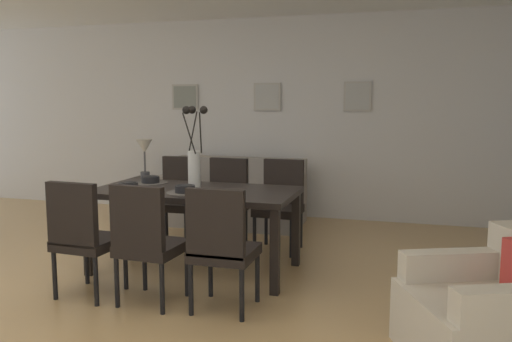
% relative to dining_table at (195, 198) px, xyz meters
% --- Properties ---
extents(ground_plane, '(9.00, 9.00, 0.00)m').
position_rel_dining_table_xyz_m(ground_plane, '(-0.29, -0.73, -0.66)').
color(ground_plane, tan).
extents(back_wall_panel, '(9.00, 0.10, 2.60)m').
position_rel_dining_table_xyz_m(back_wall_panel, '(-0.29, 2.52, 0.64)').
color(back_wall_panel, silver).
rests_on(back_wall_panel, ground).
extents(dining_table, '(1.80, 0.90, 0.74)m').
position_rel_dining_table_xyz_m(dining_table, '(0.00, 0.00, 0.00)').
color(dining_table, black).
rests_on(dining_table, ground).
extents(dining_chair_near_left, '(0.47, 0.47, 0.92)m').
position_rel_dining_table_xyz_m(dining_chair_near_left, '(-0.56, -0.87, -0.15)').
color(dining_chair_near_left, black).
rests_on(dining_chair_near_left, ground).
extents(dining_chair_near_right, '(0.46, 0.46, 0.92)m').
position_rel_dining_table_xyz_m(dining_chair_near_right, '(-0.56, 0.85, -0.15)').
color(dining_chair_near_right, black).
rests_on(dining_chair_near_right, ground).
extents(dining_chair_far_left, '(0.47, 0.47, 0.92)m').
position_rel_dining_table_xyz_m(dining_chair_far_left, '(-0.02, -0.87, -0.15)').
color(dining_chair_far_left, black).
rests_on(dining_chair_far_left, ground).
extents(dining_chair_far_right, '(0.46, 0.46, 0.92)m').
position_rel_dining_table_xyz_m(dining_chair_far_right, '(-0.02, 0.84, -0.15)').
color(dining_chair_far_right, black).
rests_on(dining_chair_far_right, ground).
extents(dining_chair_mid_left, '(0.44, 0.44, 0.92)m').
position_rel_dining_table_xyz_m(dining_chair_mid_left, '(0.56, -0.84, -0.15)').
color(dining_chair_mid_left, black).
rests_on(dining_chair_mid_left, ground).
extents(dining_chair_mid_right, '(0.46, 0.46, 0.92)m').
position_rel_dining_table_xyz_m(dining_chair_mid_right, '(0.57, 0.89, -0.15)').
color(dining_chair_mid_right, black).
rests_on(dining_chair_mid_right, ground).
extents(centerpiece_vase, '(0.21, 0.23, 0.73)m').
position_rel_dining_table_xyz_m(centerpiece_vase, '(0.00, 0.00, 0.36)').
color(centerpiece_vase, silver).
rests_on(centerpiece_vase, dining_table).
extents(placemat_near_left, '(0.32, 0.32, 0.01)m').
position_rel_dining_table_xyz_m(placemat_near_left, '(-0.54, -0.20, 0.08)').
color(placemat_near_left, '#4C4742').
rests_on(placemat_near_left, dining_table).
extents(bowl_near_left, '(0.17, 0.17, 0.07)m').
position_rel_dining_table_xyz_m(bowl_near_left, '(-0.54, -0.20, 0.12)').
color(bowl_near_left, black).
rests_on(bowl_near_left, dining_table).
extents(placemat_near_right, '(0.32, 0.32, 0.01)m').
position_rel_dining_table_xyz_m(placemat_near_right, '(-0.54, 0.20, 0.08)').
color(placemat_near_right, '#4C4742').
rests_on(placemat_near_right, dining_table).
extents(bowl_near_right, '(0.17, 0.17, 0.07)m').
position_rel_dining_table_xyz_m(bowl_near_right, '(-0.54, 0.20, 0.12)').
color(bowl_near_right, black).
rests_on(bowl_near_right, dining_table).
extents(placemat_far_left, '(0.32, 0.32, 0.01)m').
position_rel_dining_table_xyz_m(placemat_far_left, '(-0.00, -0.20, 0.08)').
color(placemat_far_left, '#4C4742').
rests_on(placemat_far_left, dining_table).
extents(bowl_far_left, '(0.17, 0.17, 0.07)m').
position_rel_dining_table_xyz_m(bowl_far_left, '(-0.00, -0.20, 0.12)').
color(bowl_far_left, black).
rests_on(bowl_far_left, dining_table).
extents(sofa, '(1.70, 0.84, 0.80)m').
position_rel_dining_table_xyz_m(sofa, '(-0.27, 1.88, -0.38)').
color(sofa, gray).
rests_on(sofa, ground).
extents(side_table, '(0.36, 0.36, 0.52)m').
position_rel_dining_table_xyz_m(side_table, '(-1.50, 1.87, -0.40)').
color(side_table, black).
rests_on(side_table, ground).
extents(table_lamp, '(0.22, 0.22, 0.51)m').
position_rel_dining_table_xyz_m(table_lamp, '(-1.50, 1.87, 0.23)').
color(table_lamp, '#4C4C51').
rests_on(table_lamp, side_table).
extents(armchair, '(1.05, 1.05, 0.75)m').
position_rel_dining_table_xyz_m(armchair, '(2.30, -1.11, -0.38)').
color(armchair, beige).
rests_on(armchair, ground).
extents(framed_picture_left, '(0.38, 0.03, 0.35)m').
position_rel_dining_table_xyz_m(framed_picture_left, '(-1.17, 2.45, 0.92)').
color(framed_picture_left, '#B2ADA3').
extents(framed_picture_center, '(0.36, 0.03, 0.36)m').
position_rel_dining_table_xyz_m(framed_picture_center, '(-0.00, 2.45, 0.92)').
color(framed_picture_center, '#B2ADA3').
extents(framed_picture_right, '(0.34, 0.03, 0.37)m').
position_rel_dining_table_xyz_m(framed_picture_right, '(1.17, 2.45, 0.92)').
color(framed_picture_right, '#B2ADA3').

